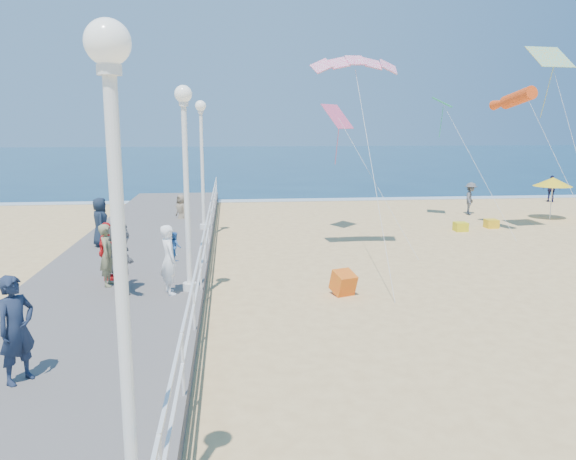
{
  "coord_description": "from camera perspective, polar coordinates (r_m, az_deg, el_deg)",
  "views": [
    {
      "loc": [
        -4.24,
        -14.61,
        4.74
      ],
      "look_at": [
        -2.5,
        2.0,
        1.6
      ],
      "focal_mm": 35.0,
      "sensor_mm": 36.0,
      "label": 1
    }
  ],
  "objects": [
    {
      "name": "box_kite",
      "position": [
        15.95,
        5.63,
        -5.57
      ],
      "size": [
        0.76,
        0.86,
        0.74
      ],
      "primitive_type": "cube",
      "rotation": [
        0.31,
        0.0,
        0.36
      ],
      "color": "red",
      "rests_on": "ground"
    },
    {
      "name": "woman_holding_toddler",
      "position": [
        14.84,
        -12.0,
        -2.96
      ],
      "size": [
        0.64,
        0.77,
        1.82
      ],
      "primitive_type": "imported",
      "rotation": [
        0.0,
        0.0,
        1.93
      ],
      "color": "white",
      "rests_on": "boardwalk"
    },
    {
      "name": "kite_parafoil",
      "position": [
        20.46,
        6.86,
        16.74
      ],
      "size": [
        3.08,
        0.94,
        0.65
      ],
      "primitive_type": null,
      "rotation": [
        0.44,
        0.0,
        0.0
      ],
      "color": "#E51B63"
    },
    {
      "name": "ocean",
      "position": [
        79.87,
        -2.96,
        7.24
      ],
      "size": [
        160.0,
        90.0,
        0.05
      ],
      "primitive_type": "cube",
      "color": "#0C2E4A",
      "rests_on": "ground"
    },
    {
      "name": "boardwalk",
      "position": [
        15.65,
        -17.85,
        -6.75
      ],
      "size": [
        5.0,
        44.0,
        0.4
      ],
      "primitive_type": "cube",
      "color": "slate",
      "rests_on": "ground"
    },
    {
      "name": "beach_walker_a",
      "position": [
        31.51,
        18.05,
        3.06
      ],
      "size": [
        1.1,
        1.29,
        1.73
      ],
      "primitive_type": "imported",
      "rotation": [
        0.0,
        0.0,
        1.07
      ],
      "color": "#515255",
      "rests_on": "ground"
    },
    {
      "name": "beach_walker_b",
      "position": [
        38.51,
        25.21,
        3.8
      ],
      "size": [
        1.05,
        0.8,
        1.65
      ],
      "primitive_type": "imported",
      "rotation": [
        0.0,
        0.0,
        2.67
      ],
      "color": "#1F1C3E",
      "rests_on": "ground"
    },
    {
      "name": "beach_chair_right",
      "position": [
        27.84,
        19.96,
        0.62
      ],
      "size": [
        0.55,
        0.55,
        0.4
      ],
      "primitive_type": "cube",
      "color": "yellow",
      "rests_on": "ground"
    },
    {
      "name": "kite_windsock",
      "position": [
        25.71,
        22.35,
        12.32
      ],
      "size": [
        1.05,
        2.9,
        1.13
      ],
      "primitive_type": "cylinder",
      "rotation": [
        1.36,
        0.0,
        0.17
      ],
      "color": "#E64613"
    },
    {
      "name": "spectator_0",
      "position": [
        10.67,
        -25.87,
        -9.06
      ],
      "size": [
        0.76,
        0.82,
        1.88
      ],
      "primitive_type": "imported",
      "rotation": [
        0.0,
        0.0,
        0.97
      ],
      "color": "#1B253B",
      "rests_on": "boardwalk"
    },
    {
      "name": "spectator_3",
      "position": [
        16.66,
        -17.91,
        -2.06
      ],
      "size": [
        0.55,
        1.02,
        1.65
      ],
      "primitive_type": "imported",
      "rotation": [
        0.0,
        0.0,
        1.41
      ],
      "color": "red",
      "rests_on": "boardwalk"
    },
    {
      "name": "lamp_post_near",
      "position": [
        5.82,
        -16.83,
        -0.51
      ],
      "size": [
        0.44,
        0.44,
        5.32
      ],
      "color": "white",
      "rests_on": "boardwalk"
    },
    {
      "name": "beach_walker_c",
      "position": [
        26.87,
        -10.78,
        1.95
      ],
      "size": [
        0.82,
        0.89,
        1.53
      ],
      "primitive_type": "imported",
      "rotation": [
        0.0,
        0.0,
        -0.99
      ],
      "color": "#827159",
      "rests_on": "ground"
    },
    {
      "name": "kite_diamond_green",
      "position": [
        29.3,
        15.39,
        12.4
      ],
      "size": [
        1.27,
        1.34,
        0.49
      ],
      "primitive_type": "cube",
      "rotation": [
        0.45,
        0.0,
        1.25
      ],
      "color": "#25AD77"
    },
    {
      "name": "kite_diamond_multi",
      "position": [
        26.47,
        25.07,
        15.65
      ],
      "size": [
        1.7,
        1.44,
        0.96
      ],
      "primitive_type": "cube",
      "rotation": [
        0.64,
        0.0,
        0.11
      ],
      "color": "#1CCDF1"
    },
    {
      "name": "spectator_5",
      "position": [
        15.23,
        -16.68,
        -2.75
      ],
      "size": [
        0.96,
        1.8,
        1.86
      ],
      "primitive_type": "imported",
      "rotation": [
        0.0,
        0.0,
        1.82
      ],
      "color": "#5C5E62",
      "rests_on": "boardwalk"
    },
    {
      "name": "beach_umbrella",
      "position": [
        31.3,
        25.31,
        4.44
      ],
      "size": [
        1.9,
        1.9,
        2.14
      ],
      "color": "white",
      "rests_on": "ground"
    },
    {
      "name": "lamp_post_mid",
      "position": [
        14.7,
        -10.35,
        6.26
      ],
      "size": [
        0.44,
        0.44,
        5.32
      ],
      "color": "white",
      "rests_on": "boardwalk"
    },
    {
      "name": "lamp_post_far",
      "position": [
        23.66,
        -8.75,
        7.91
      ],
      "size": [
        0.44,
        0.44,
        5.32
      ],
      "color": "white",
      "rests_on": "boardwalk"
    },
    {
      "name": "beach_chair_left",
      "position": [
        26.55,
        17.13,
        0.32
      ],
      "size": [
        0.55,
        0.55,
        0.4
      ],
      "primitive_type": "cube",
      "color": "yellow",
      "rests_on": "ground"
    },
    {
      "name": "spectator_4",
      "position": [
        21.34,
        -18.52,
        0.78
      ],
      "size": [
        0.75,
        0.98,
        1.77
      ],
      "primitive_type": "imported",
      "rotation": [
        0.0,
        0.0,
        1.81
      ],
      "color": "#162131",
      "rests_on": "boardwalk"
    },
    {
      "name": "toddler_held",
      "position": [
        14.9,
        -11.41,
        -1.63
      ],
      "size": [
        0.4,
        0.45,
        0.76
      ],
      "primitive_type": "imported",
      "rotation": [
        0.0,
        0.0,
        1.93
      ],
      "color": "#2F65B1",
      "rests_on": "boardwalk"
    },
    {
      "name": "kite_diamond_pink",
      "position": [
        24.61,
        5.05,
        11.42
      ],
      "size": [
        1.56,
        1.6,
        1.04
      ],
      "primitive_type": "cube",
      "rotation": [
        0.87,
        0.0,
        0.86
      ],
      "color": "#E0527D"
    },
    {
      "name": "ground",
      "position": [
        15.94,
        9.8,
        -6.82
      ],
      "size": [
        160.0,
        160.0,
        0.0
      ],
      "primitive_type": "plane",
      "color": "#E8C079",
      "rests_on": "ground"
    },
    {
      "name": "surf_line",
      "position": [
        35.68,
        0.89,
        3.06
      ],
      "size": [
        160.0,
        1.2,
        0.04
      ],
      "primitive_type": "cube",
      "color": "white",
      "rests_on": "ground"
    },
    {
      "name": "railing",
      "position": [
        15.05,
        -8.91,
        -2.9
      ],
      "size": [
        0.05,
        42.0,
        0.55
      ],
      "color": "white",
      "rests_on": "boardwalk"
    },
    {
      "name": "spectator_6",
      "position": [
        16.03,
        -17.86,
        -2.44
      ],
      "size": [
        0.41,
        0.63,
        1.71
      ],
      "primitive_type": "imported",
      "rotation": [
        0.0,
        0.0,
        1.57
      ],
      "color": "#7C7C56",
      "rests_on": "boardwalk"
    }
  ]
}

